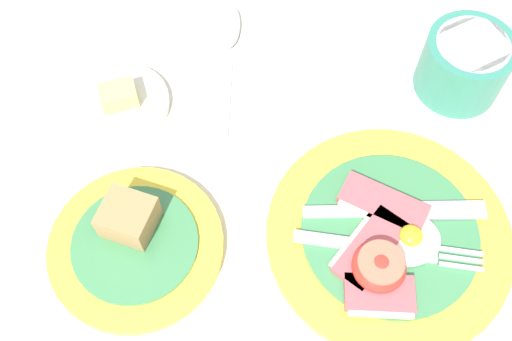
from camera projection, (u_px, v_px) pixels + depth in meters
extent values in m
plane|color=beige|center=(329.00, 243.00, 0.61)|extent=(3.00, 3.00, 0.00)
cylinder|color=yellow|center=(388.00, 235.00, 0.60)|extent=(0.25, 0.25, 0.01)
cylinder|color=#3D7F4C|center=(390.00, 232.00, 0.60)|extent=(0.18, 0.18, 0.00)
cube|color=#BC5156|center=(383.00, 204.00, 0.61)|extent=(0.09, 0.08, 0.01)
cube|color=beige|center=(377.00, 216.00, 0.60)|extent=(0.07, 0.05, 0.01)
cube|color=#BC5156|center=(371.00, 248.00, 0.58)|extent=(0.09, 0.09, 0.01)
cube|color=beige|center=(357.00, 238.00, 0.59)|extent=(0.06, 0.07, 0.01)
cube|color=#BC5156|center=(379.00, 294.00, 0.56)|extent=(0.07, 0.04, 0.01)
cube|color=beige|center=(380.00, 311.00, 0.55)|extent=(0.06, 0.02, 0.01)
ellipsoid|color=red|center=(379.00, 267.00, 0.57)|extent=(0.05, 0.05, 0.03)
cylinder|color=#DB664C|center=(381.00, 262.00, 0.55)|extent=(0.04, 0.04, 0.00)
ellipsoid|color=white|center=(404.00, 238.00, 0.59)|extent=(0.07, 0.06, 0.01)
ellipsoid|color=yellow|center=(411.00, 236.00, 0.58)|extent=(0.02, 0.02, 0.01)
cube|color=silver|center=(347.00, 243.00, 0.59)|extent=(0.11, 0.04, 0.00)
cube|color=silver|center=(423.00, 254.00, 0.58)|extent=(0.03, 0.02, 0.00)
cube|color=silver|center=(461.00, 267.00, 0.57)|extent=(0.04, 0.01, 0.00)
cube|color=silver|center=(461.00, 259.00, 0.58)|extent=(0.04, 0.01, 0.00)
cube|color=silver|center=(461.00, 251.00, 0.58)|extent=(0.04, 0.01, 0.00)
cube|color=silver|center=(356.00, 212.00, 0.60)|extent=(0.11, 0.02, 0.00)
cube|color=#9EA0A5|center=(447.00, 210.00, 0.60)|extent=(0.08, 0.03, 0.00)
cylinder|color=yellow|center=(136.00, 246.00, 0.60)|extent=(0.18, 0.18, 0.01)
cylinder|color=#3D7F4C|center=(135.00, 243.00, 0.59)|extent=(0.13, 0.13, 0.00)
cube|color=#9E7A4C|center=(128.00, 217.00, 0.58)|extent=(0.06, 0.06, 0.03)
cylinder|color=#337F6B|center=(464.00, 65.00, 0.67)|extent=(0.10, 0.10, 0.07)
cylinder|color=white|center=(473.00, 46.00, 0.64)|extent=(0.08, 0.08, 0.01)
cylinder|color=silver|center=(121.00, 104.00, 0.68)|extent=(0.11, 0.11, 0.01)
cube|color=#F4E06B|center=(118.00, 95.00, 0.67)|extent=(0.05, 0.04, 0.02)
cube|color=silver|center=(225.00, 96.00, 0.69)|extent=(0.03, 0.11, 0.01)
ellipsoid|color=silver|center=(230.00, 26.00, 0.74)|extent=(0.03, 0.07, 0.01)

